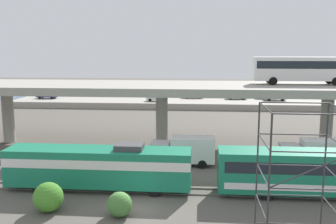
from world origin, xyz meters
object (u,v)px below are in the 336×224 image
Objects in this scene: parked_car_1 at (193,95)px; parked_car_2 at (267,95)px; service_truck_east at (185,150)px; transit_bus_on_overpass at (302,68)px; scaffolding_tower at (299,186)px; train_locomotive at (90,165)px; parked_car_0 at (47,95)px; parked_car_5 at (156,97)px; parked_car_4 at (275,97)px; service_truck_west at (316,153)px; parked_car_3 at (236,96)px.

parked_car_1 is 16.34m from parked_car_2.
transit_bus_on_overpass is at bearing -146.56° from service_truck_east.
scaffolding_tower is at bearing 95.99° from parked_car_1.
train_locomotive reaches higher than service_truck_east.
parked_car_2 is (24.43, 53.99, -0.16)m from train_locomotive.
parked_car_0 is (-39.33, 61.95, -2.98)m from scaffolding_tower.
transit_bus_on_overpass is 2.62× the size of parked_car_1.
service_truck_east is 1.45× the size of parked_car_2.
parked_car_5 is at bearing -79.23° from service_truck_east.
transit_bus_on_overpass is 1.76× the size of service_truck_east.
transit_bus_on_overpass reaches higher than parked_car_5.
parked_car_1 is (0.06, 45.95, 0.40)m from service_truck_east.
train_locomotive reaches higher than parked_car_4.
train_locomotive is 22.97m from service_truck_west.
service_truck_west is at bearing 86.52° from parked_car_2.
service_truck_west reaches higher than parked_car_3.
transit_bus_on_overpass is 2.62× the size of parked_car_4.
scaffolding_tower reaches higher than parked_car_4.
parked_car_1 is 1.00× the size of parked_car_4.
parked_car_3 is (9.49, -0.88, 0.00)m from parked_car_1.
transit_bus_on_overpass reaches higher than parked_car_0.
service_truck_west is at bearing 70.91° from scaffolding_tower.
train_locomotive is 3.78× the size of parked_car_4.
service_truck_west is at bearing -62.26° from parked_car_5.
train_locomotive is 59.26m from parked_car_2.
parked_car_0 is 0.97× the size of parked_car_2.
service_truck_east is 0.73× the size of scaffolding_tower.
parked_car_4 is (3.47, 33.97, -7.90)m from transit_bus_on_overpass.
transit_bus_on_overpass is at bearing -82.68° from parked_car_3.
service_truck_west is 1.45× the size of parked_car_2.
service_truck_west is at bearing -180.00° from service_truck_east.
train_locomotive is 56.01m from parked_car_0.
service_truck_east is 46.08m from parked_car_3.
service_truck_east is (-13.58, 0.00, 0.00)m from service_truck_west.
parked_car_4 is at bearing -179.24° from parked_car_0.
parked_car_1 is at bearing -68.95° from transit_bus_on_overpass.
scaffolding_tower is at bearing 70.91° from service_truck_west.
scaffolding_tower is (-6.68, -19.30, 3.38)m from service_truck_west.
service_truck_west is 20.70m from scaffolding_tower.
service_truck_east is at bearing -135.95° from train_locomotive.
parked_car_3 is at bearing -101.96° from service_truck_east.
train_locomotive reaches higher than parked_car_1.
parked_car_0 is 50.05m from parked_car_4.
train_locomotive is 1.44× the size of transit_bus_on_overpass.
parked_car_3 is at bearing -82.68° from transit_bus_on_overpass.
scaffolding_tower is 64.49m from parked_car_3.
parked_car_1 is at bearing 95.99° from scaffolding_tower.
scaffolding_tower is at bearing -99.71° from parked_car_4.
parked_car_1 is at bearing -98.57° from train_locomotive.
parked_car_0 is at bearing -52.75° from service_truck_east.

